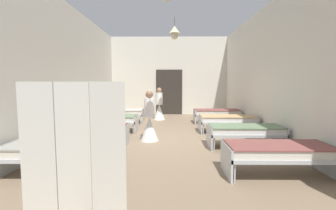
# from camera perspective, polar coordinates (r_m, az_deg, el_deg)

# --- Properties ---
(ground_plane) EXTENTS (6.75, 12.06, 0.10)m
(ground_plane) POSITION_cam_1_polar(r_m,az_deg,el_deg) (7.30, 0.01, -8.45)
(ground_plane) COLOR #8C755B
(room_shell) EXTENTS (6.55, 11.66, 4.14)m
(room_shell) POSITION_cam_1_polar(r_m,az_deg,el_deg) (8.42, 0.11, 7.92)
(room_shell) COLOR silver
(room_shell) RESTS_ON ground
(bed_left_row_0) EXTENTS (1.90, 0.84, 0.57)m
(bed_left_row_0) POSITION_cam_1_polar(r_m,az_deg,el_deg) (4.89, -25.23, -9.96)
(bed_left_row_0) COLOR #B7BCC1
(bed_left_row_0) RESTS_ON ground
(bed_right_row_0) EXTENTS (1.90, 0.84, 0.57)m
(bed_right_row_0) POSITION_cam_1_polar(r_m,az_deg,el_deg) (4.83, 24.83, -10.14)
(bed_right_row_0) COLOR #B7BCC1
(bed_right_row_0) RESTS_ON ground
(bed_left_row_1) EXTENTS (1.90, 0.84, 0.57)m
(bed_left_row_1) POSITION_cam_1_polar(r_m,az_deg,el_deg) (6.61, -18.03, -5.83)
(bed_left_row_1) COLOR #B7BCC1
(bed_left_row_1) RESTS_ON ground
(bed_right_row_1) EXTENTS (1.90, 0.84, 0.57)m
(bed_right_row_1) POSITION_cam_1_polar(r_m,az_deg,el_deg) (6.56, 18.00, -5.91)
(bed_right_row_1) COLOR #B7BCC1
(bed_right_row_1) RESTS_ON ground
(bed_left_row_2) EXTENTS (1.90, 0.84, 0.57)m
(bed_left_row_2) POSITION_cam_1_polar(r_m,az_deg,el_deg) (8.40, -13.89, -3.39)
(bed_left_row_2) COLOR #B7BCC1
(bed_left_row_2) RESTS_ON ground
(bed_right_row_2) EXTENTS (1.90, 0.84, 0.57)m
(bed_right_row_2) POSITION_cam_1_polar(r_m,az_deg,el_deg) (8.37, 14.11, -3.43)
(bed_right_row_2) COLOR #B7BCC1
(bed_right_row_2) RESTS_ON ground
(bed_left_row_3) EXTENTS (1.90, 0.84, 0.57)m
(bed_left_row_3) POSITION_cam_1_polar(r_m,az_deg,el_deg) (10.23, -11.24, -1.80)
(bed_left_row_3) COLOR #B7BCC1
(bed_left_row_3) RESTS_ON ground
(bed_right_row_3) EXTENTS (1.90, 0.84, 0.57)m
(bed_right_row_3) POSITION_cam_1_polar(r_m,az_deg,el_deg) (10.21, 11.63, -1.83)
(bed_right_row_3) COLOR #B7BCC1
(bed_right_row_3) RESTS_ON ground
(nurse_near_aisle) EXTENTS (0.52, 0.52, 1.49)m
(nurse_near_aisle) POSITION_cam_1_polar(r_m,az_deg,el_deg) (6.97, -4.47, -4.27)
(nurse_near_aisle) COLOR white
(nurse_near_aisle) RESTS_ON ground
(nurse_mid_aisle) EXTENTS (0.52, 0.52, 1.49)m
(nurse_mid_aisle) POSITION_cam_1_polar(r_m,az_deg,el_deg) (10.93, -2.10, -0.78)
(nurse_mid_aisle) COLOR white
(nurse_mid_aisle) RESTS_ON ground
(patient_seated_primary) EXTENTS (0.44, 0.44, 0.80)m
(patient_seated_primary) POSITION_cam_1_polar(r_m,az_deg,el_deg) (6.51, -15.00, -2.08)
(patient_seated_primary) COLOR #515B70
(patient_seated_primary) RESTS_ON bed_left_row_1
(privacy_screen) EXTENTS (1.23, 0.27, 1.70)m
(privacy_screen) POSITION_cam_1_polar(r_m,az_deg,el_deg) (3.10, -21.59, -10.69)
(privacy_screen) COLOR silver
(privacy_screen) RESTS_ON ground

